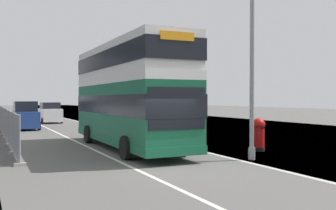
% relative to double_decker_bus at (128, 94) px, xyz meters
% --- Properties ---
extents(ground, '(140.00, 280.00, 0.10)m').
position_rel_double_decker_bus_xyz_m(ground, '(0.11, -6.10, -2.80)').
color(ground, '#565451').
extents(double_decker_bus, '(2.90, 11.42, 5.18)m').
position_rel_double_decker_bus_xyz_m(double_decker_bus, '(0.00, 0.00, 0.00)').
color(double_decker_bus, '#145638').
rests_on(double_decker_bus, ground).
extents(lamppost_foreground, '(0.29, 0.70, 8.39)m').
position_rel_double_decker_bus_xyz_m(lamppost_foreground, '(3.37, -5.66, 1.21)').
color(lamppost_foreground, gray).
rests_on(lamppost_foreground, ground).
extents(red_pillar_postbox, '(0.63, 0.63, 1.57)m').
position_rel_double_decker_bus_xyz_m(red_pillar_postbox, '(5.33, -3.63, -1.89)').
color(red_pillar_postbox, black).
rests_on(red_pillar_postbox, ground).
extents(roadworks_barrier, '(1.88, 0.45, 1.19)m').
position_rel_double_decker_bus_xyz_m(roadworks_barrier, '(4.54, 1.95, -1.98)').
color(roadworks_barrier, orange).
rests_on(roadworks_barrier, ground).
extents(construction_site_fence, '(0.44, 27.40, 1.93)m').
position_rel_double_decker_bus_xyz_m(construction_site_fence, '(-5.35, 10.37, -1.83)').
color(construction_site_fence, '#A8AAAD').
rests_on(construction_site_fence, ground).
extents(car_oncoming_near, '(2.03, 3.98, 2.28)m').
position_rel_double_decker_bus_xyz_m(car_oncoming_near, '(-3.51, 14.74, -1.69)').
color(car_oncoming_near, navy).
rests_on(car_oncoming_near, ground).
extents(car_receding_mid, '(2.08, 4.35, 2.11)m').
position_rel_double_decker_bus_xyz_m(car_receding_mid, '(-0.36, 22.86, -1.75)').
color(car_receding_mid, silver).
rests_on(car_receding_mid, ground).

